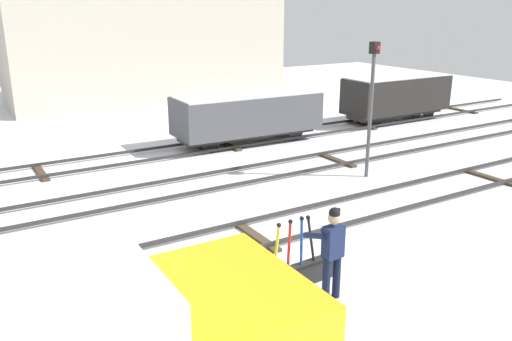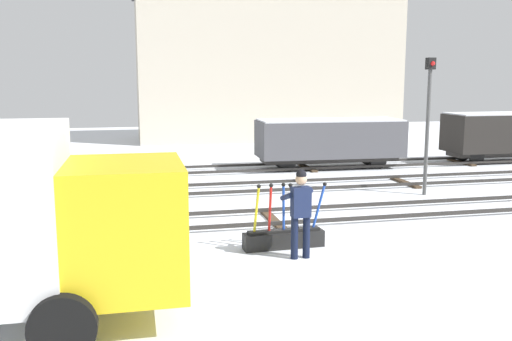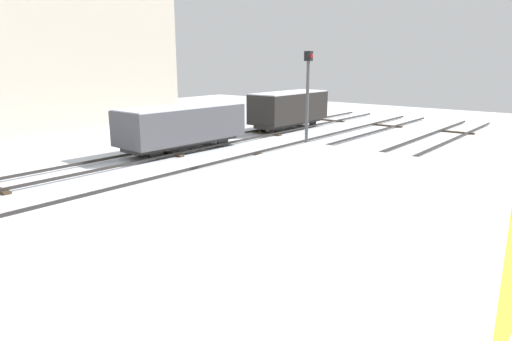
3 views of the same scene
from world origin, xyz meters
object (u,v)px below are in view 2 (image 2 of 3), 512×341
(switch_lever_frame, at_px, (284,237))
(signal_post, at_px, (428,113))
(freight_car_near_switch, at_px, (506,133))
(freight_car_mid_siding, at_px, (329,139))
(rail_worker, at_px, (300,208))

(switch_lever_frame, xyz_separation_m, signal_post, (5.91, 4.52, 2.35))
(switch_lever_frame, distance_m, freight_car_near_switch, 16.69)
(freight_car_mid_siding, bearing_deg, signal_post, -77.24)
(rail_worker, relative_size, freight_car_mid_siding, 0.31)
(rail_worker, bearing_deg, freight_car_near_switch, 37.59)
(freight_car_near_switch, bearing_deg, rail_worker, -139.45)
(signal_post, height_order, freight_car_mid_siding, signal_post)
(freight_car_near_switch, bearing_deg, signal_post, -140.96)
(rail_worker, height_order, signal_post, signal_post)
(signal_post, relative_size, freight_car_mid_siding, 0.72)
(switch_lever_frame, xyz_separation_m, rail_worker, (0.14, -0.75, 0.81))
(rail_worker, distance_m, freight_car_mid_siding, 12.03)
(switch_lever_frame, height_order, signal_post, signal_post)
(signal_post, distance_m, freight_car_mid_siding, 6.09)
(switch_lever_frame, height_order, rail_worker, rail_worker)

